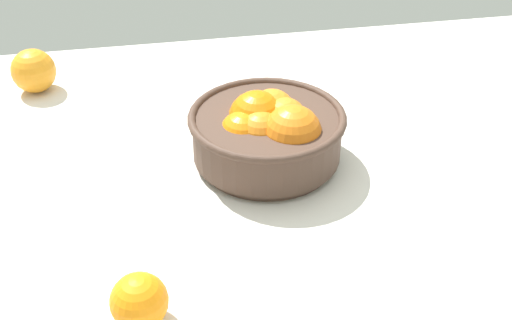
{
  "coord_description": "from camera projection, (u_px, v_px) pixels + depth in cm",
  "views": [
    {
      "loc": [
        -16.24,
        -73.65,
        55.39
      ],
      "look_at": [
        -2.83,
        -2.56,
        4.78
      ],
      "focal_mm": 44.72,
      "sensor_mm": 36.0,
      "label": 1
    }
  ],
  "objects": [
    {
      "name": "loose_orange_0",
      "position": [
        34.0,
        71.0,
        1.12
      ],
      "size": [
        7.77,
        7.77,
        7.77
      ],
      "primitive_type": "sphere",
      "color": "orange",
      "rests_on": "ground_plane"
    },
    {
      "name": "fruit_bowl",
      "position": [
        268.0,
        132.0,
        0.93
      ],
      "size": [
        23.13,
        23.13,
        11.02
      ],
      "color": "#473328",
      "rests_on": "ground_plane"
    },
    {
      "name": "loose_orange_1",
      "position": [
        139.0,
        301.0,
        0.69
      ],
      "size": [
        6.43,
        6.43,
        6.43
      ],
      "primitive_type": "sphere",
      "color": "orange",
      "rests_on": "ground_plane"
    },
    {
      "name": "ground_plane",
      "position": [
        272.0,
        183.0,
        0.94
      ],
      "size": [
        142.34,
        98.22,
        3.0
      ],
      "primitive_type": "cube",
      "color": "silver"
    }
  ]
}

